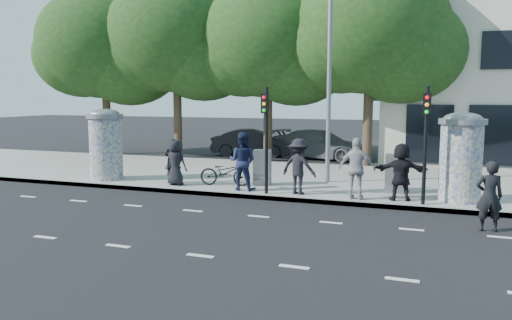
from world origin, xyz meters
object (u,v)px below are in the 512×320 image
at_px(traffic_pole_near, 266,129).
at_px(ped_b, 173,161).
at_px(ped_f, 401,172).
at_px(bicycle, 225,172).
at_px(ped_d, 299,166).
at_px(ad_column_left, 106,143).
at_px(cabinet_left, 262,167).
at_px(cabinet_right, 395,174).
at_px(ped_c, 242,161).
at_px(car_right, 320,144).
at_px(street_lamp, 329,53).
at_px(man_road, 489,196).
at_px(ped_a, 176,163).
at_px(ped_e, 357,169).
at_px(car_mid, 253,143).
at_px(traffic_pole_far, 426,133).

height_order(traffic_pole_near, ped_b, traffic_pole_near).
relative_size(ped_f, bicycle, 0.97).
bearing_deg(ped_d, ad_column_left, 9.29).
bearing_deg(cabinet_left, ped_b, -175.15).
bearing_deg(cabinet_right, traffic_pole_near, -159.98).
xyz_separation_m(traffic_pole_near, ped_d, (1.00, 0.35, -1.19)).
distance_m(ped_b, bicycle, 2.02).
height_order(ped_c, cabinet_right, ped_c).
relative_size(bicycle, car_right, 0.35).
bearing_deg(ped_d, street_lamp, -87.17).
xyz_separation_m(man_road, bicycle, (-8.17, 2.83, -0.24)).
bearing_deg(ped_d, car_right, -69.16).
bearing_deg(bicycle, car_right, -16.57).
distance_m(ped_a, bicycle, 1.78).
height_order(ped_b, ped_e, ped_e).
bearing_deg(car_mid, ped_b, 174.04).
height_order(ped_e, bicycle, ped_e).
distance_m(ped_a, car_right, 10.70).
relative_size(traffic_pole_near, ped_d, 1.90).
bearing_deg(ped_a, ad_column_left, -2.58).
bearing_deg(car_right, cabinet_right, -140.76).
bearing_deg(ad_column_left, cabinet_left, 7.92).
bearing_deg(ped_d, ped_a, 10.68).
height_order(ped_b, cabinet_right, ped_b).
distance_m(traffic_pole_far, man_road, 2.79).
xyz_separation_m(ped_e, bicycle, (-4.68, 0.83, -0.47)).
bearing_deg(ped_f, cabinet_right, -87.26).
relative_size(ped_f, car_mid, 0.39).
bearing_deg(cabinet_right, traffic_pole_far, -62.64).
relative_size(ped_b, bicycle, 0.90).
bearing_deg(man_road, ped_b, -23.97).
bearing_deg(cabinet_left, ped_f, -21.71).
relative_size(traffic_pole_far, ped_a, 2.13).
distance_m(bicycle, car_mid, 9.95).
distance_m(bicycle, cabinet_right, 5.73).
bearing_deg(ped_a, cabinet_right, -168.91).
distance_m(traffic_pole_far, ped_a, 8.41).
height_order(ped_b, bicycle, ped_b).
bearing_deg(traffic_pole_near, ped_b, 168.28).
relative_size(traffic_pole_far, car_right, 0.65).
bearing_deg(ped_d, traffic_pole_near, 31.14).
height_order(ped_b, ped_d, ped_d).
xyz_separation_m(bicycle, car_right, (1.20, 9.82, 0.13)).
bearing_deg(traffic_pole_near, ped_f, 5.59).
height_order(ped_b, car_mid, ped_b).
distance_m(ad_column_left, ped_b, 2.85).
height_order(ped_d, ped_e, ped_e).
bearing_deg(ped_f, bicycle, -14.77).
distance_m(traffic_pole_near, cabinet_left, 2.21).
xyz_separation_m(ped_f, cabinet_left, (-4.79, 1.13, -0.25)).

